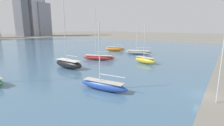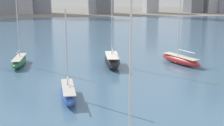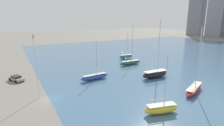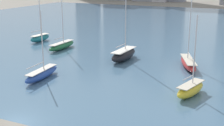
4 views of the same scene
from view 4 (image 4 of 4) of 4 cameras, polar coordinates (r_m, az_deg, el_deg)
ground_plane at (r=37.41m, az=-17.10°, el=-10.38°), size 500.00×500.00×0.00m
harbor_water at (r=98.65m, az=10.92°, el=6.10°), size 180.00×140.00×0.00m
sailboat_green at (r=70.91m, az=-9.16°, el=3.24°), size 1.98×9.33×15.46m
sailboat_yellow at (r=44.26m, az=14.17°, el=-4.63°), size 3.63×6.92×11.06m
sailboat_black at (r=60.96m, az=2.17°, el=1.60°), size 3.07×9.13×16.73m
sailboat_blue at (r=51.16m, az=-12.71°, el=-1.89°), size 2.33×8.78×10.82m
sailboat_red at (r=57.89m, az=13.77°, el=0.10°), size 5.58×10.13×15.11m
sailboat_teal at (r=80.31m, az=-13.04°, el=4.52°), size 2.22×6.73×11.28m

